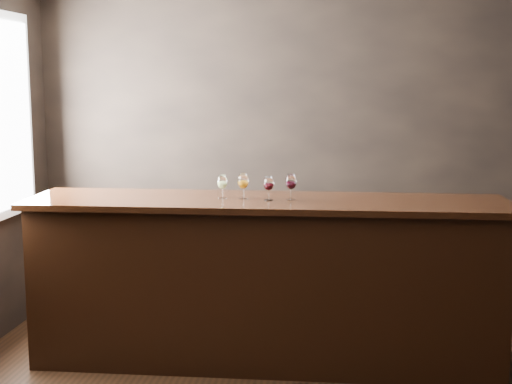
# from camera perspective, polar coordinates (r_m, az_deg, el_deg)

# --- Properties ---
(room_shell) EXTENTS (5.02, 4.52, 2.81)m
(room_shell) POSITION_cam_1_polar(r_m,az_deg,el_deg) (3.98, 1.09, 5.91)
(room_shell) COLOR black
(room_shell) RESTS_ON ground
(bar_counter) EXTENTS (3.30, 0.83, 1.15)m
(bar_counter) POSITION_cam_1_polar(r_m,az_deg,el_deg) (5.16, 0.78, -7.36)
(bar_counter) COLOR black
(bar_counter) RESTS_ON ground
(bar_top) EXTENTS (3.41, 0.91, 0.04)m
(bar_top) POSITION_cam_1_polar(r_m,az_deg,el_deg) (5.02, 0.80, -0.83)
(bar_top) COLOR black
(bar_top) RESTS_ON bar_counter
(back_bar_shelf) EXTENTS (2.84, 0.40, 1.02)m
(back_bar_shelf) POSITION_cam_1_polar(r_m,az_deg,el_deg) (6.06, 4.58, -5.51)
(back_bar_shelf) COLOR black
(back_bar_shelf) RESTS_ON ground
(glass_white) EXTENTS (0.07, 0.07, 0.17)m
(glass_white) POSITION_cam_1_polar(r_m,az_deg,el_deg) (5.05, -2.72, 0.76)
(glass_white) COLOR white
(glass_white) RESTS_ON bar_top
(glass_amber) EXTENTS (0.08, 0.08, 0.18)m
(glass_amber) POSITION_cam_1_polar(r_m,az_deg,el_deg) (5.02, -1.04, 0.82)
(glass_amber) COLOR white
(glass_amber) RESTS_ON bar_top
(glass_red_a) EXTENTS (0.07, 0.07, 0.17)m
(glass_red_a) POSITION_cam_1_polar(r_m,az_deg,el_deg) (4.96, 1.02, 0.64)
(glass_red_a) COLOR white
(glass_red_a) RESTS_ON bar_top
(glass_red_b) EXTENTS (0.08, 0.08, 0.18)m
(glass_red_b) POSITION_cam_1_polar(r_m,az_deg,el_deg) (4.99, 2.82, 0.78)
(glass_red_b) COLOR white
(glass_red_b) RESTS_ON bar_top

